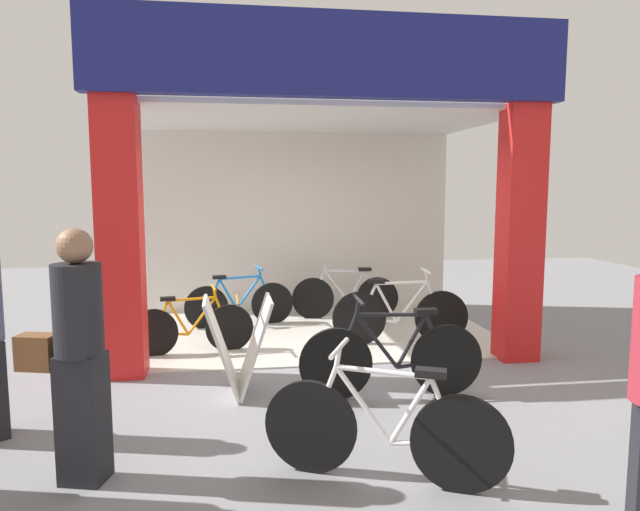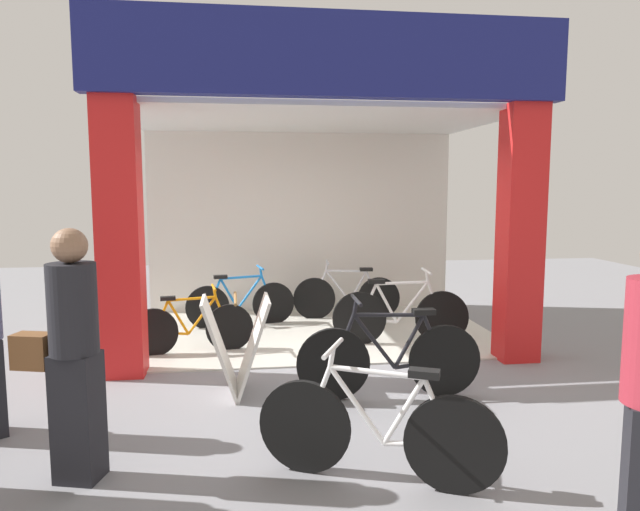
{
  "view_description": "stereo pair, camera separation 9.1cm",
  "coord_description": "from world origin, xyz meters",
  "px_view_note": "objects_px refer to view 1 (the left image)",
  "views": [
    {
      "loc": [
        -0.97,
        -6.08,
        1.97
      ],
      "look_at": [
        0.0,
        0.76,
        1.15
      ],
      "focal_mm": 32.17,
      "sensor_mm": 36.0,
      "label": 1
    },
    {
      "loc": [
        -0.88,
        -6.09,
        1.97
      ],
      "look_at": [
        0.0,
        0.76,
        1.15
      ],
      "focal_mm": 32.17,
      "sensor_mm": 36.0,
      "label": 2
    }
  ],
  "objects_px": {
    "bicycle_inside_0": "(346,296)",
    "bicycle_parked_0": "(384,430)",
    "bicycle_parked_1": "(392,358)",
    "pedestrian_1": "(77,353)",
    "bicycle_inside_2": "(191,328)",
    "sandwich_board_sign": "(238,346)",
    "bicycle_inside_1": "(239,303)",
    "bicycle_inside_3": "(400,315)"
  },
  "relations": [
    {
      "from": "bicycle_inside_0",
      "to": "sandwich_board_sign",
      "type": "bearing_deg",
      "value": -118.23
    },
    {
      "from": "bicycle_inside_0",
      "to": "bicycle_inside_3",
      "type": "bearing_deg",
      "value": -74.25
    },
    {
      "from": "bicycle_inside_0",
      "to": "pedestrian_1",
      "type": "bearing_deg",
      "value": -120.62
    },
    {
      "from": "bicycle_inside_1",
      "to": "sandwich_board_sign",
      "type": "xyz_separation_m",
      "value": [
        -0.02,
        -2.71,
        0.13
      ]
    },
    {
      "from": "bicycle_parked_1",
      "to": "bicycle_inside_2",
      "type": "bearing_deg",
      "value": 139.17
    },
    {
      "from": "bicycle_parked_0",
      "to": "bicycle_inside_0",
      "type": "bearing_deg",
      "value": 82.4
    },
    {
      "from": "bicycle_inside_3",
      "to": "bicycle_parked_1",
      "type": "xyz_separation_m",
      "value": [
        -0.59,
        -1.79,
        0.0
      ]
    },
    {
      "from": "bicycle_parked_0",
      "to": "pedestrian_1",
      "type": "bearing_deg",
      "value": 171.31
    },
    {
      "from": "bicycle_inside_2",
      "to": "bicycle_parked_1",
      "type": "distance_m",
      "value": 2.62
    },
    {
      "from": "bicycle_inside_0",
      "to": "bicycle_inside_3",
      "type": "xyz_separation_m",
      "value": [
        0.42,
        -1.48,
        0.03
      ]
    },
    {
      "from": "pedestrian_1",
      "to": "bicycle_inside_1",
      "type": "bearing_deg",
      "value": 75.81
    },
    {
      "from": "bicycle_inside_0",
      "to": "bicycle_parked_0",
      "type": "bearing_deg",
      "value": -97.6
    },
    {
      "from": "bicycle_inside_2",
      "to": "bicycle_inside_3",
      "type": "distance_m",
      "value": 2.57
    },
    {
      "from": "bicycle_inside_3",
      "to": "bicycle_parked_1",
      "type": "distance_m",
      "value": 1.88
    },
    {
      "from": "pedestrian_1",
      "to": "sandwich_board_sign",
      "type": "bearing_deg",
      "value": 54.93
    },
    {
      "from": "bicycle_parked_1",
      "to": "sandwich_board_sign",
      "type": "relative_size",
      "value": 1.84
    },
    {
      "from": "bicycle_parked_1",
      "to": "bicycle_inside_0",
      "type": "bearing_deg",
      "value": 87.05
    },
    {
      "from": "pedestrian_1",
      "to": "bicycle_inside_2",
      "type": "bearing_deg",
      "value": 80.33
    },
    {
      "from": "bicycle_inside_1",
      "to": "bicycle_parked_0",
      "type": "relative_size",
      "value": 0.99
    },
    {
      "from": "bicycle_inside_1",
      "to": "bicycle_inside_3",
      "type": "xyz_separation_m",
      "value": [
        2.0,
        -1.22,
        0.04
      ]
    },
    {
      "from": "bicycle_parked_1",
      "to": "pedestrian_1",
      "type": "xyz_separation_m",
      "value": [
        -2.48,
        -1.2,
        0.5
      ]
    },
    {
      "from": "bicycle_inside_0",
      "to": "pedestrian_1",
      "type": "relative_size",
      "value": 0.94
    },
    {
      "from": "bicycle_inside_1",
      "to": "bicycle_inside_2",
      "type": "relative_size",
      "value": 1.06
    },
    {
      "from": "bicycle_inside_0",
      "to": "bicycle_inside_3",
      "type": "relative_size",
      "value": 0.93
    },
    {
      "from": "bicycle_inside_2",
      "to": "pedestrian_1",
      "type": "xyz_separation_m",
      "value": [
        -0.5,
        -2.91,
        0.56
      ]
    },
    {
      "from": "bicycle_inside_3",
      "to": "sandwich_board_sign",
      "type": "relative_size",
      "value": 1.81
    },
    {
      "from": "sandwich_board_sign",
      "to": "bicycle_inside_0",
      "type": "bearing_deg",
      "value": 61.77
    },
    {
      "from": "bicycle_parked_1",
      "to": "sandwich_board_sign",
      "type": "distance_m",
      "value": 1.46
    },
    {
      "from": "bicycle_inside_2",
      "to": "sandwich_board_sign",
      "type": "height_order",
      "value": "sandwich_board_sign"
    },
    {
      "from": "pedestrian_1",
      "to": "bicycle_inside_0",
      "type": "bearing_deg",
      "value": 59.38
    },
    {
      "from": "bicycle_inside_2",
      "to": "pedestrian_1",
      "type": "height_order",
      "value": "pedestrian_1"
    },
    {
      "from": "bicycle_parked_0",
      "to": "sandwich_board_sign",
      "type": "height_order",
      "value": "sandwich_board_sign"
    },
    {
      "from": "bicycle_inside_2",
      "to": "sandwich_board_sign",
      "type": "bearing_deg",
      "value": -68.8
    },
    {
      "from": "bicycle_inside_3",
      "to": "bicycle_parked_1",
      "type": "bearing_deg",
      "value": -108.15
    },
    {
      "from": "bicycle_inside_2",
      "to": "bicycle_inside_3",
      "type": "bearing_deg",
      "value": 1.71
    },
    {
      "from": "bicycle_inside_3",
      "to": "bicycle_parked_0",
      "type": "distance_m",
      "value": 3.46
    },
    {
      "from": "bicycle_inside_0",
      "to": "bicycle_inside_1",
      "type": "distance_m",
      "value": 1.61
    },
    {
      "from": "bicycle_inside_1",
      "to": "bicycle_parked_0",
      "type": "xyz_separation_m",
      "value": [
        0.95,
        -4.51,
        0.03
      ]
    },
    {
      "from": "bicycle_inside_3",
      "to": "sandwich_board_sign",
      "type": "distance_m",
      "value": 2.51
    },
    {
      "from": "sandwich_board_sign",
      "to": "pedestrian_1",
      "type": "distance_m",
      "value": 1.87
    },
    {
      "from": "bicycle_parked_0",
      "to": "sandwich_board_sign",
      "type": "xyz_separation_m",
      "value": [
        -0.96,
        1.8,
        0.11
      ]
    },
    {
      "from": "bicycle_inside_1",
      "to": "sandwich_board_sign",
      "type": "height_order",
      "value": "sandwich_board_sign"
    }
  ]
}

